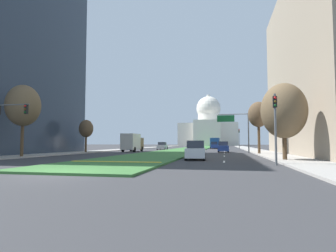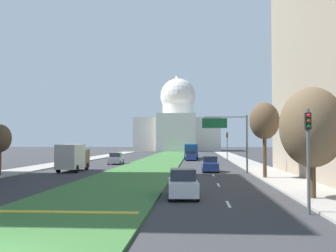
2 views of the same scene
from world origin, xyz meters
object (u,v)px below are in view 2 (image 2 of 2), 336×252
sedan_midblock (210,165)px  box_truck_delivery (73,157)px  city_bus (191,150)px  overhead_guide_sign (230,132)px  traffic_light_near_right (308,147)px  sedan_far_horizon (191,156)px  street_tree_right_mid (264,121)px  street_tree_left_mid (0,139)px  traffic_light_far_right (227,142)px  sedan_distant (116,159)px  capitol_building (178,126)px  street_tree_right_near (312,127)px  sedan_lead_stopped (183,184)px

sedan_midblock → box_truck_delivery: box_truck_delivery is taller
box_truck_delivery → city_bus: box_truck_delivery is taller
overhead_guide_sign → sedan_midblock: size_ratio=1.48×
sedan_midblock → traffic_light_near_right: bearing=-81.7°
sedan_far_horizon → city_bus: bearing=89.8°
traffic_light_near_right → overhead_guide_sign: 25.00m
traffic_light_near_right → street_tree_right_mid: bearing=86.9°
traffic_light_near_right → city_bus: size_ratio=0.47×
city_bus → traffic_light_near_right: bearing=-84.0°
street_tree_left_mid → sedan_far_horizon: street_tree_left_mid is taller
traffic_light_far_right → street_tree_left_mid: size_ratio=0.98×
traffic_light_near_right → overhead_guide_sign: bearing=93.7°
traffic_light_near_right → traffic_light_far_right: same height
sedan_distant → sedan_far_horizon: size_ratio=0.98×
sedan_midblock → street_tree_right_mid: bearing=-59.5°
overhead_guide_sign → box_truck_delivery: 18.72m
capitol_building → sedan_distant: 84.40m
capitol_building → street_tree_right_near: size_ratio=4.29×
sedan_far_horizon → sedan_distant: bearing=-134.0°
street_tree_left_mid → sedan_midblock: bearing=19.4°
sedan_lead_stopped → box_truck_delivery: (-13.69, 20.75, 0.83)m
traffic_light_near_right → box_truck_delivery: bearing=127.4°
traffic_light_near_right → street_tree_right_near: street_tree_right_near is taller
sedan_lead_stopped → traffic_light_near_right: bearing=-40.8°
traffic_light_near_right → street_tree_left_mid: 31.65m
traffic_light_near_right → traffic_light_far_right: (0.00, 50.49, 0.00)m
sedan_distant → box_truck_delivery: 14.70m
sedan_midblock → box_truck_delivery: (-16.20, -0.30, 0.83)m
traffic_light_near_right → city_bus: bearing=96.0°
traffic_light_far_right → overhead_guide_sign: bearing=-93.7°
street_tree_right_mid → box_truck_delivery: size_ratio=1.14×
capitol_building → traffic_light_near_right: (11.91, -124.55, -5.69)m
overhead_guide_sign → street_tree_right_near: bearing=-81.0°
sedan_far_horizon → box_truck_delivery: box_truck_delivery is taller
capitol_building → sedan_distant: capitol_building is taller
traffic_light_near_right → city_bus: traffic_light_near_right is taller
street_tree_right_mid → city_bus: street_tree_right_mid is taller
traffic_light_far_right → overhead_guide_sign: size_ratio=0.80×
sedan_lead_stopped → sedan_midblock: size_ratio=1.00×
capitol_building → street_tree_right_mid: bearing=-83.1°
street_tree_right_mid → sedan_midblock: bearing=120.5°
street_tree_right_mid → city_bus: bearing=99.8°
overhead_guide_sign → city_bus: size_ratio=0.59×
street_tree_right_near → sedan_midblock: (-5.42, 21.80, -3.60)m
box_truck_delivery → street_tree_left_mid: bearing=-125.8°
traffic_light_far_right → sedan_lead_stopped: traffic_light_far_right is taller
overhead_guide_sign → capitol_building: bearing=95.9°
overhead_guide_sign → sedan_distant: size_ratio=1.52×
street_tree_right_near → sedan_distant: bearing=118.3°
sedan_far_horizon → traffic_light_near_right: bearing=-83.1°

